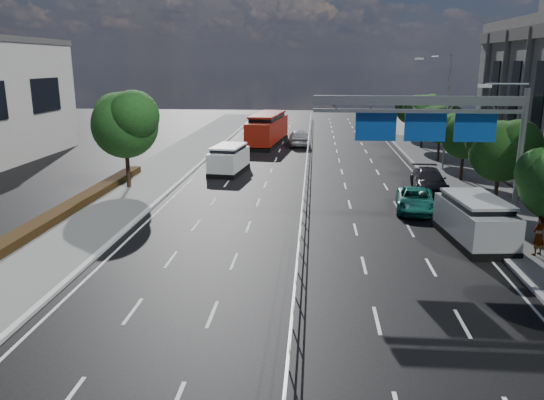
{
  "coord_description": "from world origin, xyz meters",
  "views": [
    {
      "loc": [
        0.58,
        -16.41,
        8.4
      ],
      "look_at": [
        -1.26,
        6.52,
        2.4
      ],
      "focal_mm": 35.0,
      "sensor_mm": 36.0,
      "label": 1
    }
  ],
  "objects_px": {
    "overhead_gantry": "(442,121)",
    "near_car_dark": "(273,122)",
    "parked_car_teal": "(415,200)",
    "parked_car_dark": "(429,180)",
    "silver_minivan": "(475,220)",
    "pedestrian_a": "(539,235)",
    "white_minivan": "(229,159)",
    "near_car_silver": "(299,137)",
    "red_bus": "(268,128)",
    "pedestrian_b": "(517,184)"
  },
  "relations": [
    {
      "from": "silver_minivan",
      "to": "parked_car_teal",
      "type": "bearing_deg",
      "value": 101.88
    },
    {
      "from": "parked_car_teal",
      "to": "pedestrian_b",
      "type": "height_order",
      "value": "pedestrian_b"
    },
    {
      "from": "white_minivan",
      "to": "parked_car_dark",
      "type": "height_order",
      "value": "white_minivan"
    },
    {
      "from": "silver_minivan",
      "to": "pedestrian_a",
      "type": "height_order",
      "value": "silver_minivan"
    },
    {
      "from": "white_minivan",
      "to": "pedestrian_a",
      "type": "height_order",
      "value": "white_minivan"
    },
    {
      "from": "near_car_dark",
      "to": "pedestrian_a",
      "type": "relative_size",
      "value": 2.46
    },
    {
      "from": "near_car_silver",
      "to": "pedestrian_a",
      "type": "height_order",
      "value": "pedestrian_a"
    },
    {
      "from": "pedestrian_a",
      "to": "near_car_silver",
      "type": "bearing_deg",
      "value": -103.53
    },
    {
      "from": "silver_minivan",
      "to": "white_minivan",
      "type": "bearing_deg",
      "value": 126.4
    },
    {
      "from": "near_car_dark",
      "to": "pedestrian_b",
      "type": "distance_m",
      "value": 41.0
    },
    {
      "from": "parked_car_dark",
      "to": "white_minivan",
      "type": "bearing_deg",
      "value": 163.8
    },
    {
      "from": "overhead_gantry",
      "to": "white_minivan",
      "type": "bearing_deg",
      "value": 132.67
    },
    {
      "from": "red_bus",
      "to": "silver_minivan",
      "type": "distance_m",
      "value": 32.92
    },
    {
      "from": "red_bus",
      "to": "near_car_dark",
      "type": "height_order",
      "value": "red_bus"
    },
    {
      "from": "pedestrian_b",
      "to": "parked_car_dark",
      "type": "bearing_deg",
      "value": -5.63
    },
    {
      "from": "pedestrian_b",
      "to": "near_car_dark",
      "type": "bearing_deg",
      "value": -51.24
    },
    {
      "from": "parked_car_teal",
      "to": "pedestrian_a",
      "type": "xyz_separation_m",
      "value": [
        3.98,
        -7.4,
        0.41
      ]
    },
    {
      "from": "white_minivan",
      "to": "near_car_dark",
      "type": "height_order",
      "value": "white_minivan"
    },
    {
      "from": "silver_minivan",
      "to": "parked_car_dark",
      "type": "xyz_separation_m",
      "value": [
        0.0,
        10.5,
        -0.36
      ]
    },
    {
      "from": "red_bus",
      "to": "parked_car_dark",
      "type": "bearing_deg",
      "value": -51.25
    },
    {
      "from": "pedestrian_a",
      "to": "pedestrian_b",
      "type": "height_order",
      "value": "pedestrian_a"
    },
    {
      "from": "white_minivan",
      "to": "near_car_dark",
      "type": "distance_m",
      "value": 30.17
    },
    {
      "from": "overhead_gantry",
      "to": "red_bus",
      "type": "xyz_separation_m",
      "value": [
        -11.07,
        28.85,
        -3.92
      ]
    },
    {
      "from": "parked_car_teal",
      "to": "parked_car_dark",
      "type": "xyz_separation_m",
      "value": [
        1.8,
        5.09,
        0.09
      ]
    },
    {
      "from": "white_minivan",
      "to": "parked_car_dark",
      "type": "distance_m",
      "value": 15.15
    },
    {
      "from": "white_minivan",
      "to": "pedestrian_b",
      "type": "bearing_deg",
      "value": -11.73
    },
    {
      "from": "pedestrian_a",
      "to": "silver_minivan",
      "type": "bearing_deg",
      "value": -75.77
    },
    {
      "from": "white_minivan",
      "to": "pedestrian_a",
      "type": "relative_size",
      "value": 2.86
    },
    {
      "from": "near_car_dark",
      "to": "pedestrian_a",
      "type": "bearing_deg",
      "value": 112.19
    },
    {
      "from": "overhead_gantry",
      "to": "parked_car_dark",
      "type": "relative_size",
      "value": 2.04
    },
    {
      "from": "white_minivan",
      "to": "red_bus",
      "type": "bearing_deg",
      "value": 90.43
    },
    {
      "from": "red_bus",
      "to": "near_car_silver",
      "type": "bearing_deg",
      "value": -3.28
    },
    {
      "from": "near_car_dark",
      "to": "silver_minivan",
      "type": "distance_m",
      "value": 47.42
    },
    {
      "from": "white_minivan",
      "to": "silver_minivan",
      "type": "bearing_deg",
      "value": -40.17
    },
    {
      "from": "white_minivan",
      "to": "pedestrian_b",
      "type": "xyz_separation_m",
      "value": [
        19.43,
        -6.55,
        -0.13
      ]
    },
    {
      "from": "overhead_gantry",
      "to": "parked_car_teal",
      "type": "distance_m",
      "value": 6.29
    },
    {
      "from": "white_minivan",
      "to": "red_bus",
      "type": "height_order",
      "value": "red_bus"
    },
    {
      "from": "overhead_gantry",
      "to": "silver_minivan",
      "type": "bearing_deg",
      "value": -44.82
    },
    {
      "from": "near_car_silver",
      "to": "near_car_dark",
      "type": "height_order",
      "value": "near_car_silver"
    },
    {
      "from": "near_car_silver",
      "to": "pedestrian_b",
      "type": "bearing_deg",
      "value": 120.8
    },
    {
      "from": "overhead_gantry",
      "to": "silver_minivan",
      "type": "xyz_separation_m",
      "value": [
        1.56,
        -1.55,
        -4.52
      ]
    },
    {
      "from": "near_car_dark",
      "to": "parked_car_dark",
      "type": "relative_size",
      "value": 0.89
    },
    {
      "from": "near_car_silver",
      "to": "parked_car_dark",
      "type": "relative_size",
      "value": 0.99
    },
    {
      "from": "overhead_gantry",
      "to": "near_car_dark",
      "type": "height_order",
      "value": "overhead_gantry"
    },
    {
      "from": "near_car_dark",
      "to": "parked_car_dark",
      "type": "height_order",
      "value": "near_car_dark"
    },
    {
      "from": "overhead_gantry",
      "to": "parked_car_teal",
      "type": "xyz_separation_m",
      "value": [
        -0.24,
        3.86,
        -4.97
      ]
    },
    {
      "from": "parked_car_teal",
      "to": "pedestrian_a",
      "type": "height_order",
      "value": "pedestrian_a"
    },
    {
      "from": "near_car_silver",
      "to": "parked_car_dark",
      "type": "distance_m",
      "value": 21.46
    },
    {
      "from": "near_car_dark",
      "to": "pedestrian_b",
      "type": "height_order",
      "value": "pedestrian_b"
    },
    {
      "from": "silver_minivan",
      "to": "near_car_silver",
      "type": "bearing_deg",
      "value": 100.79
    }
  ]
}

